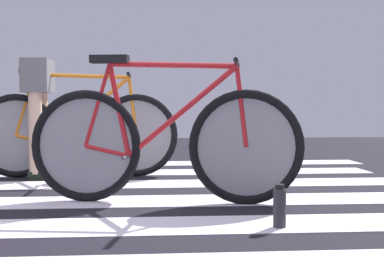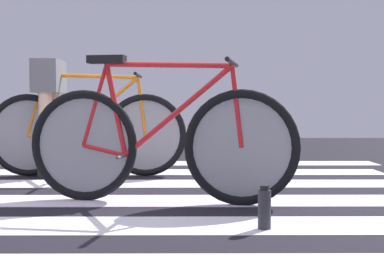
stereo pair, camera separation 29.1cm
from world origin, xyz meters
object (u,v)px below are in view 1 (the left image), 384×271
bicycle_1_of_2 (164,142)px  bicycle_2_of_2 (76,132)px  water_bottle (280,207)px  cyclist_2_of_2 (39,101)px

bicycle_1_of_2 → bicycle_2_of_2: same height
bicycle_2_of_2 → water_bottle: 2.47m
water_bottle → bicycle_1_of_2: bearing=126.3°
cyclist_2_of_2 → water_bottle: cyclist_2_of_2 is taller
bicycle_2_of_2 → water_bottle: bearing=-59.0°
bicycle_1_of_2 → cyclist_2_of_2: cyclist_2_of_2 is taller
bicycle_2_of_2 → cyclist_2_of_2: 0.41m
cyclist_2_of_2 → water_bottle: 2.68m
water_bottle → bicycle_2_of_2: bearing=121.1°
bicycle_2_of_2 → cyclist_2_of_2: (-0.31, -0.00, 0.27)m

